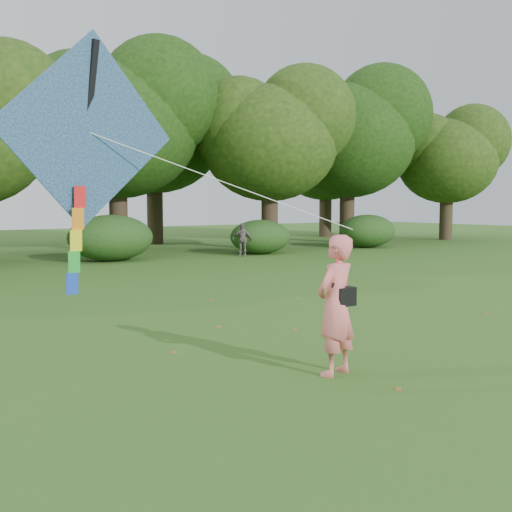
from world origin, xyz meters
TOP-DOWN VIEW (x-y plane):
  - ground at (0.00, 0.00)m, footprint 100.00×100.00m
  - man_kite_flyer at (-0.81, -0.18)m, footprint 0.82×0.66m
  - bystander_right at (8.64, 16.84)m, footprint 0.87×0.86m
  - crossbody_bag at (-0.69, -0.21)m, footprint 0.43×0.20m
  - flying_kite at (-3.95, 0.74)m, footprint 4.56×1.25m
  - tree_line at (1.67, 22.88)m, footprint 54.70×15.30m
  - shrub_band at (-0.72, 17.60)m, footprint 39.15×3.22m
  - fallen_leaves at (0.11, 3.67)m, footprint 10.74×11.53m

SIDE VIEW (x-z plane):
  - ground at x=0.00m, z-range 0.00..0.00m
  - fallen_leaves at x=0.11m, z-range 0.00..0.01m
  - bystander_right at x=8.64m, z-range 0.00..1.48m
  - shrub_band at x=-0.72m, z-range -0.08..1.79m
  - man_kite_flyer at x=-0.81m, z-range 0.00..1.95m
  - crossbody_bag at x=-0.69m, z-range 0.74..1.48m
  - flying_kite at x=-3.95m, z-range 1.63..4.74m
  - tree_line at x=1.67m, z-range 0.86..10.35m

